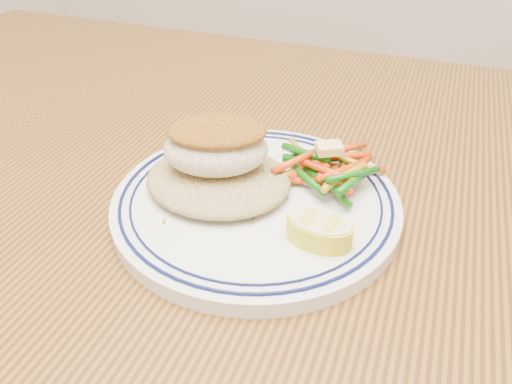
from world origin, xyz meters
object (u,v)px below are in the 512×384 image
object	(u,v)px
vegetable_pile	(328,167)
lemon_wedge	(319,229)
rice_pilaf	(218,176)
plate	(256,201)
fish_fillet	(216,145)
dining_table	(289,277)

from	to	relation	value
vegetable_pile	lemon_wedge	size ratio (longest dim) A/B	1.81
rice_pilaf	lemon_wedge	bearing A→B (deg)	-20.84
plate	rice_pilaf	distance (m)	0.04
rice_pilaf	lemon_wedge	distance (m)	0.12
fish_fillet	lemon_wedge	world-z (taller)	fish_fillet
plate	fish_fillet	bearing A→B (deg)	173.88
plate	vegetable_pile	distance (m)	0.08
dining_table	vegetable_pile	bearing A→B (deg)	50.68
plate	vegetable_pile	xyz separation A→B (m)	(0.05, 0.05, 0.02)
plate	rice_pilaf	xyz separation A→B (m)	(-0.04, 0.00, 0.02)
plate	rice_pilaf	size ratio (longest dim) A/B	1.93
fish_fillet	plate	bearing A→B (deg)	-6.12
rice_pilaf	lemon_wedge	size ratio (longest dim) A/B	2.33
lemon_wedge	dining_table	bearing A→B (deg)	122.95
lemon_wedge	rice_pilaf	bearing A→B (deg)	159.16
plate	fish_fillet	distance (m)	0.06
dining_table	vegetable_pile	xyz separation A→B (m)	(0.02, 0.03, 0.13)
vegetable_pile	lemon_wedge	world-z (taller)	vegetable_pile
plate	lemon_wedge	world-z (taller)	lemon_wedge
lemon_wedge	plate	bearing A→B (deg)	149.85
dining_table	rice_pilaf	distance (m)	0.14
plate	vegetable_pile	bearing A→B (deg)	43.33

